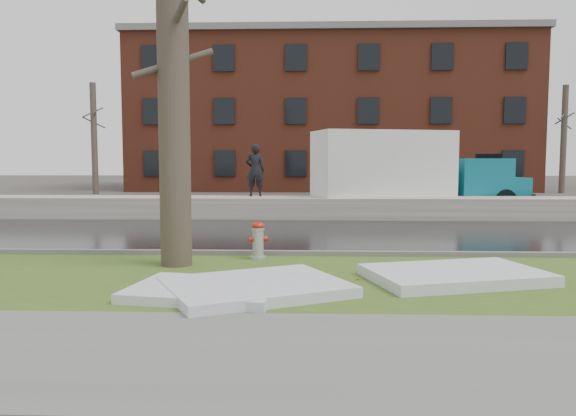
{
  "coord_description": "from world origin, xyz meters",
  "views": [
    {
      "loc": [
        0.58,
        -10.69,
        2.07
      ],
      "look_at": [
        0.14,
        1.49,
        1.0
      ],
      "focal_mm": 35.0,
      "sensor_mm": 36.0,
      "label": 1
    }
  ],
  "objects_px": {
    "tree": "(173,68)",
    "fire_hydrant": "(258,238)",
    "worker": "(255,170)",
    "box_truck": "(407,171)"
  },
  "relations": [
    {
      "from": "fire_hydrant",
      "to": "worker",
      "type": "bearing_deg",
      "value": 79.65
    },
    {
      "from": "tree",
      "to": "box_truck",
      "type": "bearing_deg",
      "value": 58.75
    },
    {
      "from": "fire_hydrant",
      "to": "tree",
      "type": "relative_size",
      "value": 0.11
    },
    {
      "from": "worker",
      "to": "box_truck",
      "type": "bearing_deg",
      "value": -174.09
    },
    {
      "from": "tree",
      "to": "box_truck",
      "type": "xyz_separation_m",
      "value": [
        6.13,
        10.1,
        -2.14
      ]
    },
    {
      "from": "box_truck",
      "to": "tree",
      "type": "bearing_deg",
      "value": -136.48
    },
    {
      "from": "box_truck",
      "to": "worker",
      "type": "distance_m",
      "value": 5.56
    },
    {
      "from": "fire_hydrant",
      "to": "worker",
      "type": "relative_size",
      "value": 0.43
    },
    {
      "from": "tree",
      "to": "fire_hydrant",
      "type": "bearing_deg",
      "value": 24.95
    },
    {
      "from": "tree",
      "to": "worker",
      "type": "height_order",
      "value": "tree"
    }
  ]
}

